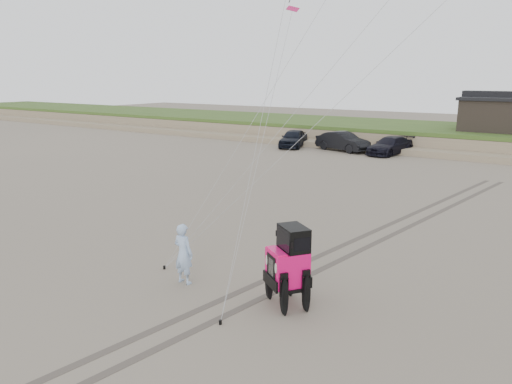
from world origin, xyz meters
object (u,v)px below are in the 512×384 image
truck_c (390,146)px  jeep (287,274)px  cabin (501,113)px  man (183,254)px  truck_b (343,141)px  truck_a (293,138)px

truck_c → jeep: jeep is taller
cabin → man: (-3.20, -36.40, -2.28)m
cabin → truck_b: 13.62m
cabin → truck_c: cabin is taller
truck_a → man: size_ratio=2.45×
cabin → truck_a: bearing=-153.3°
cabin → man: bearing=-95.0°
truck_a → truck_b: truck_b is taller
jeep → truck_b: bearing=147.1°
truck_c → truck_b: bearing=-164.3°
truck_b → jeep: bearing=-142.0°
jeep → man: bearing=-136.8°
truck_c → man: (3.79, -29.16, 0.24)m
jeep → man: man is taller
truck_a → man: (12.56, -28.45, 0.16)m
truck_b → jeep: 30.55m
truck_b → truck_a: bearing=111.1°
truck_c → jeep: (7.24, -28.68, 0.19)m
truck_c → cabin: bearing=57.4°
man → cabin: bearing=-94.1°
truck_a → cabin: bearing=10.8°
truck_a → truck_b: bearing=-11.1°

